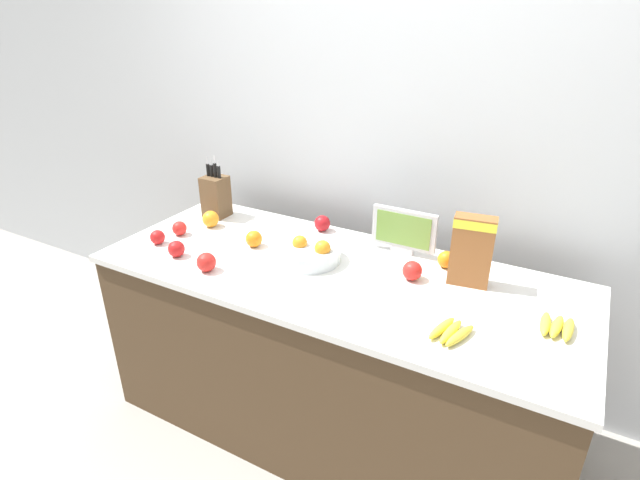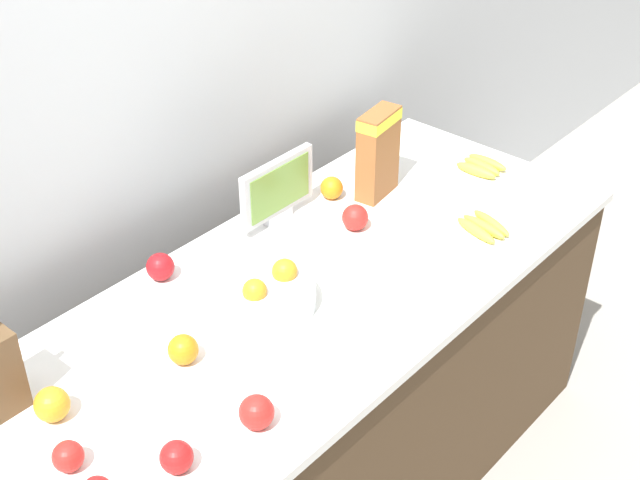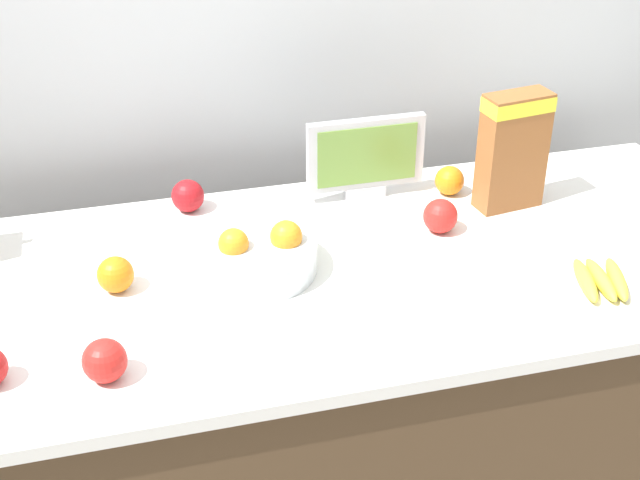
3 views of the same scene
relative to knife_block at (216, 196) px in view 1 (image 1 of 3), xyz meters
The scene contains 18 objects.
ground_plane 1.31m from the knife_block, 16.17° to the right, with size 14.00×14.00×0.00m, color gray.
wall_back 0.98m from the knife_block, 24.96° to the left, with size 9.00×0.06×2.60m.
counter 1.03m from the knife_block, 16.17° to the right, with size 2.09×0.84×0.87m.
knife_block is the anchor object (origin of this frame).
small_monitor 1.04m from the knife_block, ahead, with size 0.30×0.03×0.21m.
cereal_box 1.37m from the knife_block, ahead, with size 0.17×0.10×0.29m.
fruit_bowl 0.73m from the knife_block, 16.82° to the right, with size 0.28×0.28×0.12m.
banana_bunch_left 1.48m from the knife_block, 18.18° to the right, with size 0.14×0.18×0.03m.
banana_bunch_right 1.74m from the knife_block, ahead, with size 0.12×0.15×0.04m.
apple_leftmost 0.63m from the knife_block, 54.55° to the right, with size 0.08×0.08×0.08m, color red.
apple_middle 0.60m from the knife_block, ahead, with size 0.08×0.08×0.08m, color #A31419.
apple_rightmost 0.42m from the knife_block, 92.67° to the right, with size 0.07×0.07×0.07m, color red.
apple_rear 1.17m from the knife_block, ahead, with size 0.08×0.08×0.08m, color red.
apple_near_bananas 0.30m from the knife_block, 90.00° to the right, with size 0.07×0.07×0.07m, color red.
apple_by_knife_block 0.50m from the knife_block, 71.93° to the right, with size 0.08×0.08×0.08m, color red.
orange_by_cereal 0.46m from the knife_block, 28.29° to the right, with size 0.08×0.08×0.08m, color orange.
orange_front_left 0.16m from the knife_block, 62.85° to the right, with size 0.08×0.08×0.08m, color orange.
orange_front_center 1.25m from the knife_block, ahead, with size 0.07×0.07×0.07m, color orange.
Camera 1 is at (0.86, -1.67, 1.90)m, focal length 28.00 mm.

